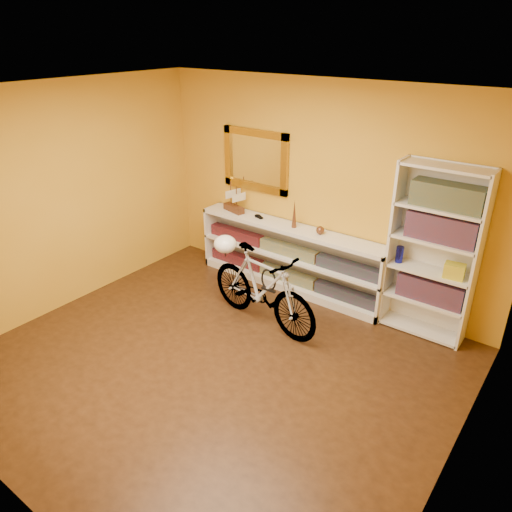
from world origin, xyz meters
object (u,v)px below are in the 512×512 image
Objects in this scene: bookcase at (433,254)px; bicycle at (262,288)px; helmet at (225,244)px; console_unit at (289,257)px.

bookcase is 1.21× the size of bicycle.
bookcase is 6.95× the size of helmet.
bicycle is at bearing -75.66° from console_unit.
bookcase is 1.84m from bicycle.
console_unit is 1.82m from bookcase.
console_unit is 1.37× the size of bookcase.
console_unit is 1.66× the size of bicycle.
helmet is (-0.36, -0.83, 0.39)m from console_unit.
bicycle is (-1.51, -0.94, -0.49)m from bookcase.
bookcase is (1.74, 0.03, 0.52)m from console_unit.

